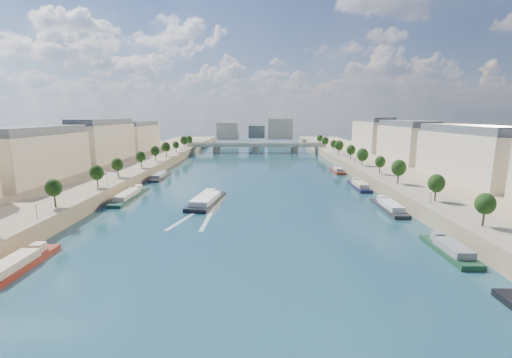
{
  "coord_description": "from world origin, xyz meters",
  "views": [
    {
      "loc": [
        2.9,
        -51.46,
        30.59
      ],
      "look_at": [
        1.62,
        84.74,
        5.0
      ],
      "focal_mm": 24.0,
      "sensor_mm": 36.0,
      "label": 1
    }
  ],
  "objects": [
    {
      "name": "trees_left",
      "position": [
        -55.0,
        102.0,
        10.48
      ],
      "size": [
        4.8,
        268.8,
        8.26
      ],
      "color": "#382B1E",
      "rests_on": "ground"
    },
    {
      "name": "moored_barges_left",
      "position": [
        -45.5,
        43.9,
        0.84
      ],
      "size": [
        5.0,
        158.97,
        3.6
      ],
      "color": "#1D1B3D",
      "rests_on": "ground"
    },
    {
      "name": "buildings_left",
      "position": [
        -85.0,
        112.0,
        16.45
      ],
      "size": [
        16.0,
        226.0,
        23.2
      ],
      "color": "beige",
      "rests_on": "ground"
    },
    {
      "name": "trees_right",
      "position": [
        55.0,
        110.0,
        10.48
      ],
      "size": [
        4.8,
        268.8,
        8.26
      ],
      "color": "#382B1E",
      "rests_on": "ground"
    },
    {
      "name": "pave_right",
      "position": [
        57.0,
        100.0,
        5.05
      ],
      "size": [
        14.0,
        520.0,
        0.1
      ],
      "primitive_type": "cube",
      "color": "gray",
      "rests_on": "quay_right"
    },
    {
      "name": "lamps_left",
      "position": [
        -52.5,
        90.0,
        7.78
      ],
      "size": [
        0.36,
        200.36,
        4.28
      ],
      "color": "black",
      "rests_on": "ground"
    },
    {
      "name": "quay_right",
      "position": [
        72.0,
        100.0,
        2.5
      ],
      "size": [
        44.0,
        520.0,
        5.0
      ],
      "primitive_type": "cube",
      "color": "#9E8460",
      "rests_on": "ground"
    },
    {
      "name": "quay_left",
      "position": [
        -72.0,
        100.0,
        2.5
      ],
      "size": [
        44.0,
        520.0,
        5.0
      ],
      "primitive_type": "cube",
      "color": "#9E8460",
      "rests_on": "ground"
    },
    {
      "name": "pave_left",
      "position": [
        -57.0,
        100.0,
        5.05
      ],
      "size": [
        14.0,
        520.0,
        0.1
      ],
      "primitive_type": "cube",
      "color": "gray",
      "rests_on": "quay_left"
    },
    {
      "name": "ground",
      "position": [
        0.0,
        100.0,
        0.0
      ],
      "size": [
        700.0,
        700.0,
        0.0
      ],
      "primitive_type": "plane",
      "color": "#0B2D33",
      "rests_on": "ground"
    },
    {
      "name": "buildings_right",
      "position": [
        85.0,
        112.0,
        16.45
      ],
      "size": [
        16.0,
        226.0,
        23.2
      ],
      "color": "beige",
      "rests_on": "ground"
    },
    {
      "name": "lamps_right",
      "position": [
        52.5,
        105.0,
        7.78
      ],
      "size": [
        0.36,
        200.36,
        4.28
      ],
      "color": "black",
      "rests_on": "ground"
    },
    {
      "name": "moored_barges_right",
      "position": [
        45.5,
        54.98,
        0.84
      ],
      "size": [
        5.0,
        164.4,
        3.6
      ],
      "color": "black",
      "rests_on": "ground"
    },
    {
      "name": "tour_barge",
      "position": [
        -15.64,
        64.97,
        0.99
      ],
      "size": [
        11.32,
        27.58,
        3.71
      ],
      "rotation": [
        0.0,
        0.0,
        -0.14
      ],
      "color": "black",
      "rests_on": "ground"
    },
    {
      "name": "bridge",
      "position": [
        0.0,
        228.75,
        5.08
      ],
      "size": [
        112.0,
        12.0,
        8.15
      ],
      "color": "#C1B79E",
      "rests_on": "ground"
    },
    {
      "name": "skyline",
      "position": [
        3.19,
        319.52,
        14.66
      ],
      "size": [
        79.0,
        42.0,
        22.0
      ],
      "color": "beige",
      "rests_on": "ground"
    },
    {
      "name": "wake",
      "position": [
        -15.64,
        48.34,
        0.02
      ],
      "size": [
        11.19,
        26.02,
        0.04
      ],
      "color": "silver",
      "rests_on": "ground"
    }
  ]
}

